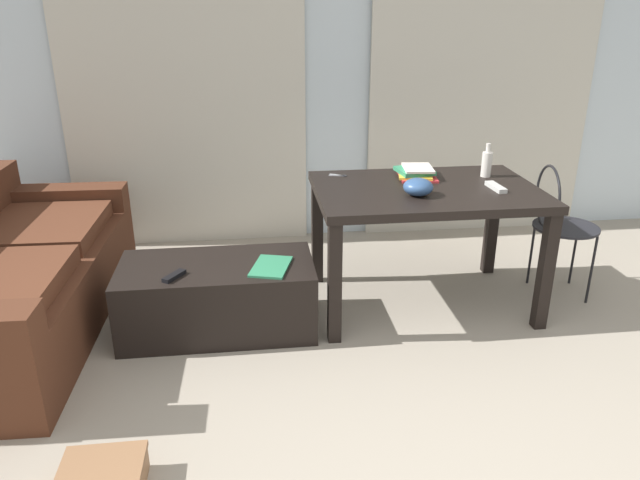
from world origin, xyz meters
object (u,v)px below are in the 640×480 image
bowl (418,187)px  scissors (340,175)px  tv_remote_on_table (496,187)px  shoebox (104,476)px  tv_remote_primary (174,276)px  wire_chair (557,216)px  magazine (271,267)px  coffee_table (218,297)px  bottle_near (487,163)px  book_stack (416,172)px  craft_table (426,203)px  couch (6,281)px

bowl → scissors: bowl is taller
tv_remote_on_table → shoebox: tv_remote_on_table is taller
tv_remote_on_table → tv_remote_primary: 1.86m
wire_chair → bowl: size_ratio=5.08×
wire_chair → scissors: size_ratio=7.43×
magazine → wire_chair: bearing=24.9°
coffee_table → shoebox: bearing=-108.7°
bottle_near → tv_remote_on_table: 0.28m
book_stack → tv_remote_primary: book_stack is taller
tv_remote_on_table → shoebox: 2.48m
coffee_table → shoebox: coffee_table is taller
craft_table → book_stack: 0.25m
scissors → shoebox: bearing=-125.0°
tv_remote_on_table → craft_table: bearing=163.7°
craft_table → bottle_near: (0.42, 0.18, 0.18)m
bowl → tv_remote_on_table: bowl is taller
couch → tv_remote_primary: (0.96, -0.30, 0.12)m
shoebox → tv_remote_primary: bearing=79.6°
book_stack → shoebox: size_ratio=0.97×
magazine → shoebox: (-0.70, -1.11, -0.34)m
bowl → magazine: bearing=-172.7°
couch → coffee_table: 1.19m
wire_chair → bottle_near: bottle_near is taller
tv_remote_on_table → magazine: size_ratio=0.65×
wire_chair → bowl: bearing=-170.0°
bowl → bottle_near: bearing=31.9°
couch → coffee_table: couch is taller
coffee_table → tv_remote_on_table: (1.61, 0.08, 0.56)m
couch → wire_chair: bearing=0.7°
bowl → shoebox: (-1.53, -1.22, -0.73)m
coffee_table → magazine: (0.30, -0.08, 0.21)m
book_stack → bowl: bearing=-103.9°
coffee_table → book_stack: book_stack is taller
bowl → tv_remote_primary: 1.40m
wire_chair → coffee_table: bearing=-174.7°
bottle_near → book_stack: (-0.43, 0.04, -0.05)m
wire_chair → scissors: wire_chair is taller
couch → tv_remote_on_table: (2.78, -0.07, 0.46)m
tv_remote_on_table → bowl: bearing=-176.9°
craft_table → scissors: size_ratio=11.39×
wire_chair → scissors: 1.35m
shoebox → tv_remote_on_table: bearing=32.4°
scissors → tv_remote_primary: 1.20m
scissors → couch: bearing=-170.6°
book_stack → tv_remote_primary: (-1.43, -0.53, -0.37)m
bowl → book_stack: size_ratio=0.55×
bottle_near → wire_chair: bearing=-20.7°
craft_table → book_stack: size_ratio=4.28×
scissors → tv_remote_primary: bearing=-147.5°
tv_remote_on_table → scissors: bearing=151.4°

